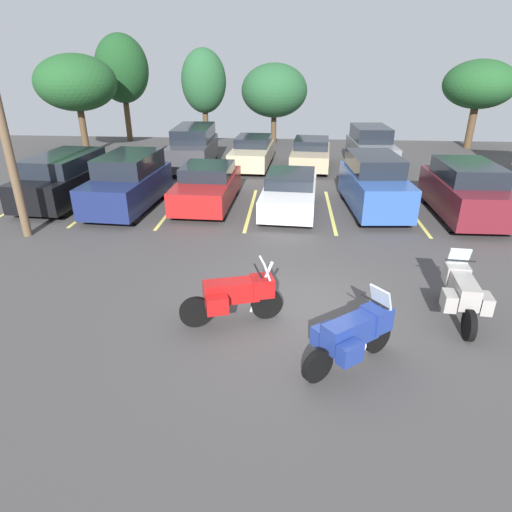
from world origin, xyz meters
The scene contains 20 objects.
ground centered at (0.00, 0.00, -0.05)m, with size 44.00×44.00×0.10m, color #423F3F.
motorcycle_touring centered at (-1.39, -0.56, 0.65)m, with size 2.12×1.05×1.39m.
motorcycle_second centered at (3.35, -0.03, 0.64)m, with size 0.96×2.09×1.38m.
motorcycle_third centered at (0.89, -1.79, 0.65)m, with size 1.72×1.41×1.40m.
parking_stripes centered at (-1.72, 6.95, 0.00)m, with size 17.59×4.91×0.01m.
car_black centered at (-8.83, 7.28, 0.91)m, with size 2.27×4.79×1.80m.
car_navy centered at (-6.17, 6.76, 0.95)m, with size 2.14×4.58×1.93m.
car_red centered at (-3.38, 7.30, 0.72)m, with size 2.05×4.39×1.49m.
car_white centered at (-0.30, 6.93, 0.67)m, with size 2.09×4.47×1.34m.
car_blue centered at (2.69, 7.14, 0.97)m, with size 2.09×4.43×1.97m.
car_maroon centered at (5.69, 6.67, 0.93)m, with size 1.93×4.48×1.87m.
car_far_charcoal centered at (-5.14, 13.32, 1.00)m, with size 2.03×4.93×1.98m.
car_far_champagne centered at (-2.22, 13.64, 0.72)m, with size 2.03×4.62×1.47m.
car_far_tan centered at (0.69, 13.65, 0.70)m, with size 2.13×4.35×1.40m.
car_far_grey centered at (3.59, 13.65, 0.98)m, with size 1.97×4.45×2.02m.
tree_left centered at (-5.38, 18.10, 3.80)m, with size 2.54×2.54×5.58m.
tree_right centered at (10.49, 19.71, 3.61)m, with size 4.07×4.07×5.00m.
tree_center_right centered at (-10.97, 20.53, 4.38)m, with size 3.26×3.26×6.44m.
tree_center_left centered at (-1.43, 20.30, 3.19)m, with size 4.04×4.04×4.78m.
tree_far_left centered at (-12.01, 16.17, 3.81)m, with size 4.32×4.32×5.29m.
Camera 1 is at (-0.35, -8.39, 5.14)m, focal length 30.69 mm.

